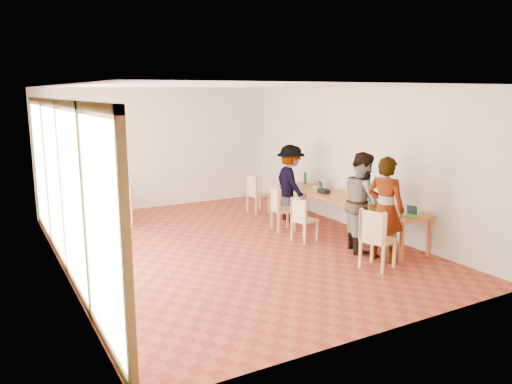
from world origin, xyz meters
The scene contains 25 objects.
ground centered at (0.00, 0.00, 0.00)m, with size 8.00×8.00×0.00m, color #973F24.
wall_back centered at (0.00, 4.00, 1.50)m, with size 6.00×0.10×3.00m, color beige.
wall_front centered at (0.00, -4.00, 1.50)m, with size 6.00×0.10×3.00m, color beige.
wall_right centered at (3.00, 0.00, 1.50)m, with size 0.10×8.00×3.00m, color beige.
window_wall centered at (-2.96, 0.00, 1.50)m, with size 0.10×8.00×3.00m, color white.
ceiling centered at (0.00, 0.00, 3.02)m, with size 6.00×8.00×0.04m, color white.
communal_table centered at (2.50, -0.30, 0.70)m, with size 0.80×4.00×0.75m.
side_table centered at (-1.54, 3.20, 0.67)m, with size 0.90×0.90×0.75m.
chair_near centered at (1.51, -2.28, 0.63)m, with size 0.61×0.61×0.55m.
chair_mid centered at (1.36, -0.38, 0.54)m, with size 0.49×0.49×0.47m.
chair_far centered at (1.38, 0.51, 0.57)m, with size 0.49×0.49×0.50m.
chair_empty centered at (1.70, 2.11, 0.58)m, with size 0.48×0.48×0.50m.
chair_spare centered at (-1.32, 2.45, 0.56)m, with size 0.53×0.53×0.48m.
person_near centered at (1.97, -2.00, 0.92)m, with size 0.67×0.44×1.84m, color gray.
person_mid centered at (2.04, -1.33, 0.92)m, with size 0.89×0.70×1.84m, color gray.
person_far centered at (2.06, 1.12, 0.87)m, with size 1.13×0.65×1.75m, color gray.
laptop_near centered at (2.51, -2.08, 0.81)m, with size 0.30×0.32×0.22m.
laptop_mid centered at (2.57, -0.93, 0.80)m, with size 0.22×0.24×0.19m.
laptop_far centered at (2.66, 0.81, 0.80)m, with size 0.23×0.26×0.20m.
yellow_mug centered at (2.26, -1.40, 0.80)m, with size 0.14×0.14×0.11m, color gold.
green_bottle centered at (2.67, 1.41, 0.89)m, with size 0.07×0.07×0.28m, color #127533.
clear_glass centered at (2.42, 1.55, 0.80)m, with size 0.07×0.07×0.09m, color silver.
condiment_cup centered at (2.56, 0.83, 0.78)m, with size 0.08×0.08×0.06m, color white.
pink_phone centered at (2.28, -1.14, 0.76)m, with size 0.05×0.10×0.01m, color #D4427B.
black_pouch centered at (2.40, 0.31, 0.80)m, with size 0.16×0.26×0.09m, color black.
Camera 1 is at (-4.06, -8.19, 2.90)m, focal length 35.00 mm.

